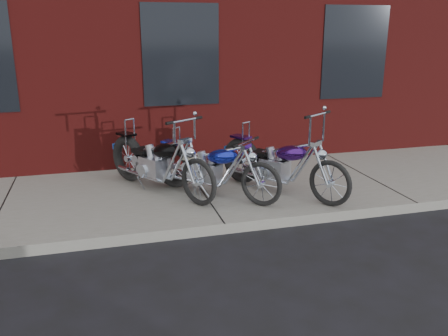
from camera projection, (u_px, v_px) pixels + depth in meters
name	position (u px, v px, depth m)	size (l,w,h in m)	color
ground	(225.00, 234.00, 6.38)	(120.00, 120.00, 0.00)	black
sidewalk	(201.00, 193.00, 7.75)	(22.00, 3.00, 0.15)	slate
chopper_purple	(280.00, 166.00, 7.45)	(1.41, 2.07, 1.35)	black
chopper_blue	(211.00, 170.00, 7.32)	(1.66, 1.77, 1.01)	black
chopper_third	(158.00, 164.00, 7.51)	(1.39, 2.17, 1.26)	black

